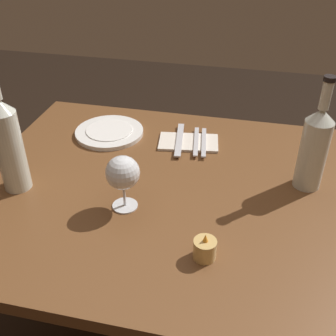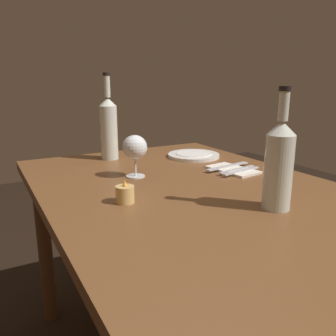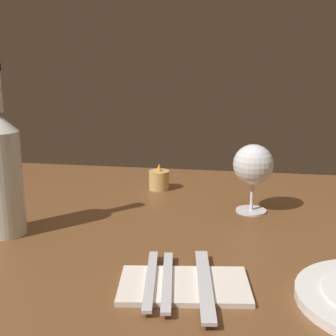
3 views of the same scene
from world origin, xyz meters
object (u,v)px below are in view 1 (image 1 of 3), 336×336
wine_bottle (314,147)px  dinner_plate (109,132)px  wine_glass_left (123,174)px  folded_napkin (188,142)px  wine_bottle_second (8,143)px  votive_candle (205,250)px  fork_outer (204,142)px  table_knife (179,139)px  fork_inner (196,141)px

wine_bottle → dinner_plate: (0.63, -0.15, -0.12)m
wine_glass_left → folded_napkin: wine_glass_left is taller
wine_bottle_second → votive_candle: 0.57m
folded_napkin → fork_outer: bearing=-180.0°
folded_napkin → fork_outer: size_ratio=1.13×
wine_glass_left → table_knife: wine_glass_left is taller
wine_glass_left → wine_bottle: bearing=-156.5°
wine_glass_left → table_knife: bearing=-101.6°
wine_bottle_second → folded_napkin: (-0.42, -0.34, -0.14)m
votive_candle → fork_outer: votive_candle is taller
wine_bottle_second → table_knife: wine_bottle_second is taller
wine_bottle → fork_outer: (0.31, -0.15, -0.11)m
wine_bottle_second → dinner_plate: (-0.14, -0.34, -0.13)m
folded_napkin → wine_glass_left: bearing=73.9°
votive_candle → dinner_plate: size_ratio=0.29×
folded_napkin → wine_bottle: bearing=157.0°
votive_candle → fork_inner: votive_candle is taller
wine_bottle_second → fork_inner: (-0.44, -0.34, -0.13)m
wine_glass_left → folded_napkin: 0.38m
dinner_plate → votive_candle: bearing=129.0°
wine_bottle_second → dinner_plate: size_ratio=1.59×
table_knife → wine_bottle_second: bearing=41.0°
wine_bottle → votive_candle: wine_bottle is taller
wine_bottle → fork_inner: size_ratio=1.76×
wine_bottle_second → fork_outer: wine_bottle_second is taller
table_knife → wine_glass_left: bearing=78.4°
dinner_plate → fork_inner: dinner_plate is taller
folded_napkin → fork_inner: (-0.02, -0.00, 0.01)m
wine_glass_left → dinner_plate: size_ratio=0.65×
fork_outer → wine_bottle: bearing=153.8°
folded_napkin → fork_inner: bearing=-180.0°
folded_napkin → fork_inner: 0.03m
votive_candle → fork_inner: bearing=-78.4°
wine_glass_left → wine_bottle: size_ratio=0.47×
dinner_plate → fork_inner: bearing=179.6°
votive_candle → folded_napkin: bearing=-75.6°
folded_napkin → dinner_plate: bearing=-0.5°
wine_glass_left → fork_inner: wine_glass_left is taller
wine_bottle → wine_bottle_second: 0.80m
wine_glass_left → folded_napkin: bearing=-106.1°
dinner_plate → fork_outer: (-0.32, 0.00, 0.00)m
table_knife → votive_candle: bearing=107.7°
wine_glass_left → wine_bottle_second: bearing=-3.3°
wine_bottle → votive_candle: 0.42m
fork_inner → dinner_plate: bearing=-0.4°
wine_bottle_second → fork_inner: 0.57m
wine_bottle → table_knife: bearing=-21.4°
wine_bottle → table_knife: (0.39, -0.15, -0.11)m
folded_napkin → table_knife: size_ratio=0.96×
votive_candle → table_knife: votive_candle is taller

